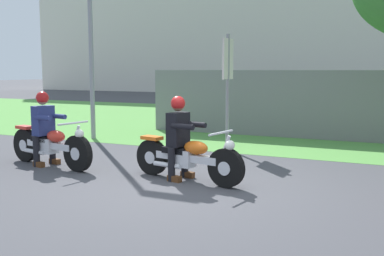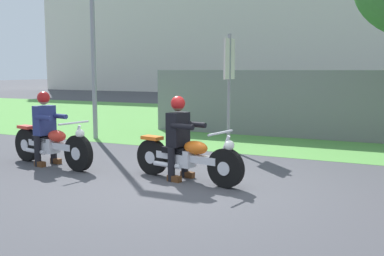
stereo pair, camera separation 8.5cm
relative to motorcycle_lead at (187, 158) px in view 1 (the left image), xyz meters
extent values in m
plane|color=#424247|center=(0.14, -0.43, -0.38)|extent=(120.00, 120.00, 0.00)
cube|color=#549342|center=(0.14, 8.64, -0.38)|extent=(60.00, 12.00, 0.01)
cylinder|color=black|center=(0.73, -0.14, -0.07)|extent=(0.63, 0.24, 0.62)
cylinder|color=silver|center=(0.73, -0.14, -0.07)|extent=(0.24, 0.18, 0.22)
cylinder|color=black|center=(-0.74, 0.15, -0.07)|extent=(0.63, 0.24, 0.62)
cylinder|color=silver|center=(-0.74, 0.15, -0.07)|extent=(0.24, 0.18, 0.22)
cube|color=silver|center=(-0.01, 0.00, 0.01)|extent=(1.21, 0.37, 0.12)
cube|color=silver|center=(-0.06, 0.01, -0.01)|extent=(0.36, 0.30, 0.28)
ellipsoid|color=orange|center=(0.17, -0.03, 0.19)|extent=(0.48, 0.32, 0.22)
cube|color=black|center=(-0.22, 0.05, 0.11)|extent=(0.48, 0.32, 0.10)
cube|color=orange|center=(-0.74, 0.15, 0.26)|extent=(0.39, 0.27, 0.06)
cylinder|color=silver|center=(0.68, -0.13, 0.18)|extent=(0.26, 0.10, 0.53)
cylinder|color=silver|center=(0.63, -0.12, 0.47)|extent=(0.16, 0.65, 0.04)
sphere|color=white|center=(0.79, -0.15, 0.29)|extent=(0.16, 0.16, 0.16)
cylinder|color=silver|center=(-0.33, -0.08, -0.13)|extent=(0.56, 0.19, 0.08)
cylinder|color=black|center=(-0.15, 0.22, -0.10)|extent=(0.12, 0.12, 0.56)
cube|color=#593319|center=(-0.09, 0.20, -0.33)|extent=(0.25, 0.14, 0.10)
cylinder|color=black|center=(-0.22, -0.14, -0.10)|extent=(0.12, 0.12, 0.56)
cube|color=#593319|center=(-0.16, -0.15, -0.33)|extent=(0.25, 0.14, 0.10)
cube|color=black|center=(-0.18, 0.04, 0.46)|extent=(0.29, 0.42, 0.56)
cylinder|color=black|center=(0.07, 0.16, 0.54)|extent=(0.43, 0.17, 0.09)
cylinder|color=black|center=(0.00, -0.17, 0.54)|extent=(0.43, 0.17, 0.09)
sphere|color=#996B4C|center=(-0.18, 0.04, 0.86)|extent=(0.20, 0.20, 0.20)
sphere|color=#B21919|center=(-0.18, 0.04, 0.89)|extent=(0.24, 0.24, 0.24)
cylinder|color=black|center=(-2.07, -0.20, -0.05)|extent=(0.67, 0.24, 0.65)
cylinder|color=silver|center=(-2.07, -0.20, -0.05)|extent=(0.25, 0.18, 0.23)
cylinder|color=black|center=(-3.60, 0.11, -0.05)|extent=(0.67, 0.24, 0.65)
cylinder|color=silver|center=(-3.60, 0.11, -0.05)|extent=(0.25, 0.18, 0.23)
cube|color=silver|center=(-2.84, -0.04, 0.03)|extent=(1.25, 0.38, 0.12)
cube|color=silver|center=(-2.88, -0.04, 0.01)|extent=(0.36, 0.30, 0.28)
ellipsoid|color=red|center=(-2.66, -0.08, 0.21)|extent=(0.48, 0.32, 0.22)
cube|color=black|center=(-3.05, 0.00, 0.13)|extent=(0.48, 0.32, 0.10)
cube|color=red|center=(-3.60, 0.11, 0.30)|extent=(0.39, 0.27, 0.06)
cylinder|color=silver|center=(-2.12, -0.19, 0.20)|extent=(0.26, 0.10, 0.53)
cylinder|color=silver|center=(-2.17, -0.18, 0.49)|extent=(0.16, 0.65, 0.04)
sphere|color=white|center=(-2.01, -0.21, 0.31)|extent=(0.16, 0.16, 0.16)
cylinder|color=silver|center=(-3.16, -0.12, -0.11)|extent=(0.56, 0.19, 0.08)
cylinder|color=black|center=(-2.98, 0.17, -0.09)|extent=(0.12, 0.12, 0.58)
cube|color=#593319|center=(-2.92, 0.16, -0.33)|extent=(0.25, 0.14, 0.10)
cylinder|color=black|center=(-3.05, -0.19, -0.09)|extent=(0.12, 0.12, 0.58)
cube|color=#593319|center=(-2.99, -0.20, -0.33)|extent=(0.25, 0.14, 0.10)
cube|color=navy|center=(-3.01, -0.01, 0.48)|extent=(0.29, 0.42, 0.56)
cylinder|color=navy|center=(-2.76, 0.11, 0.56)|extent=(0.43, 0.17, 0.09)
cylinder|color=navy|center=(-2.83, -0.22, 0.56)|extent=(0.43, 0.17, 0.09)
sphere|color=tan|center=(-3.01, -0.01, 0.88)|extent=(0.20, 0.20, 0.20)
sphere|color=#B21919|center=(-3.01, -0.01, 0.91)|extent=(0.24, 0.24, 0.24)
cylinder|color=gray|center=(-4.25, 3.17, 2.43)|extent=(0.12, 0.12, 5.62)
cylinder|color=gray|center=(-0.43, 3.03, 0.92)|extent=(0.08, 0.08, 2.60)
cube|color=silver|center=(-0.43, 3.03, 1.67)|extent=(0.04, 0.60, 0.90)
cube|color=slate|center=(-0.13, 5.46, 0.52)|extent=(7.00, 0.06, 1.80)
camera|label=1|loc=(3.14, -6.64, 1.43)|focal=42.72mm
camera|label=2|loc=(3.22, -6.60, 1.43)|focal=42.72mm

